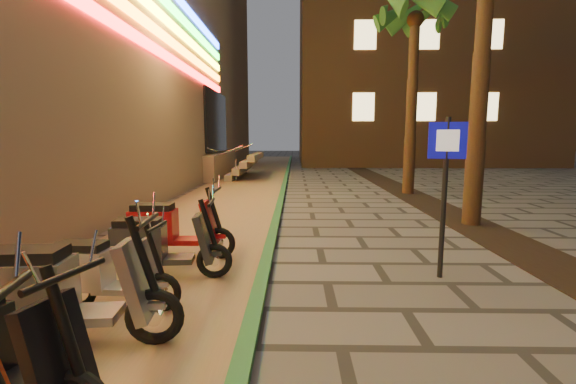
{
  "coord_description": "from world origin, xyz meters",
  "views": [
    {
      "loc": [
        -0.45,
        -1.74,
        1.97
      ],
      "look_at": [
        -0.55,
        3.77,
        1.2
      ],
      "focal_mm": 24.0,
      "sensor_mm": 36.0,
      "label": 1
    }
  ],
  "objects_px": {
    "pedestrian_sign": "(445,176)",
    "scooter_8": "(158,245)",
    "scooter_6": "(59,292)",
    "scooter_7": "(101,272)",
    "scooter_9": "(170,228)"
  },
  "relations": [
    {
      "from": "scooter_8",
      "to": "scooter_9",
      "type": "distance_m",
      "value": 0.96
    },
    {
      "from": "scooter_8",
      "to": "scooter_9",
      "type": "relative_size",
      "value": 0.96
    },
    {
      "from": "scooter_6",
      "to": "scooter_7",
      "type": "height_order",
      "value": "scooter_6"
    },
    {
      "from": "scooter_8",
      "to": "scooter_9",
      "type": "xyz_separation_m",
      "value": [
        -0.14,
        0.95,
        0.02
      ]
    },
    {
      "from": "scooter_6",
      "to": "scooter_9",
      "type": "relative_size",
      "value": 1.07
    },
    {
      "from": "scooter_6",
      "to": "scooter_9",
      "type": "xyz_separation_m",
      "value": [
        0.14,
        2.73,
        -0.03
      ]
    },
    {
      "from": "pedestrian_sign",
      "to": "scooter_9",
      "type": "distance_m",
      "value": 4.3
    },
    {
      "from": "pedestrian_sign",
      "to": "scooter_8",
      "type": "distance_m",
      "value": 4.1
    },
    {
      "from": "pedestrian_sign",
      "to": "scooter_6",
      "type": "bearing_deg",
      "value": -143.21
    },
    {
      "from": "scooter_7",
      "to": "scooter_9",
      "type": "xyz_separation_m",
      "value": [
        0.17,
        1.9,
        0.07
      ]
    },
    {
      "from": "scooter_7",
      "to": "scooter_9",
      "type": "relative_size",
      "value": 0.87
    },
    {
      "from": "pedestrian_sign",
      "to": "scooter_9",
      "type": "bearing_deg",
      "value": -178.45
    },
    {
      "from": "pedestrian_sign",
      "to": "scooter_9",
      "type": "relative_size",
      "value": 1.33
    },
    {
      "from": "scooter_8",
      "to": "scooter_9",
      "type": "bearing_deg",
      "value": 92.79
    },
    {
      "from": "scooter_6",
      "to": "scooter_7",
      "type": "distance_m",
      "value": 0.83
    }
  ]
}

